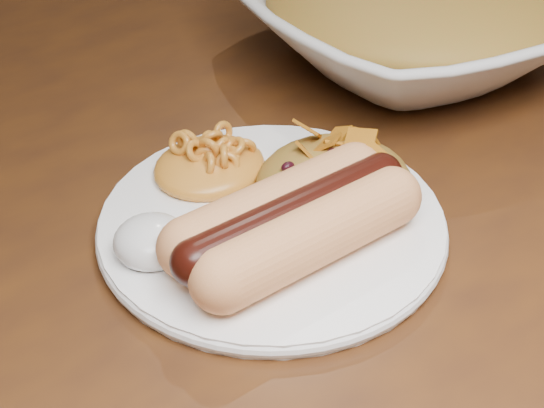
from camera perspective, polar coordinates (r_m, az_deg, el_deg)
table at (r=0.56m, az=-10.25°, el=-11.32°), size 1.60×0.90×0.75m
plate at (r=0.50m, az=-0.00°, el=-1.40°), size 0.27×0.27×0.01m
hotdog at (r=0.47m, az=1.51°, el=-1.11°), size 0.13×0.07×0.04m
mac_and_cheese at (r=0.53m, az=-4.35°, el=3.44°), size 0.09×0.08×0.03m
sour_cream at (r=0.47m, az=-8.32°, el=-2.07°), size 0.04×0.04×0.03m
taco_salad at (r=0.51m, az=4.33°, el=2.40°), size 0.10×0.09×0.04m
serving_bowl at (r=0.69m, az=9.76°, el=12.54°), size 0.31×0.31×0.07m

